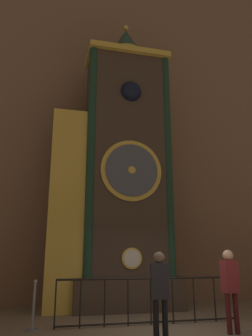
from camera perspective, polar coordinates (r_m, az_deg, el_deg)
cathedral_back_wall at (r=13.65m, az=-1.06°, el=11.00°), size 24.00×0.32×15.18m
clock_tower at (r=11.00m, az=-1.69°, el=-0.87°), size 4.19×1.81×10.18m
railing_fence at (r=8.56m, az=4.34°, el=-21.66°), size 4.57×0.05×1.08m
visitor_near at (r=6.72m, az=5.90°, el=-19.94°), size 0.38×0.29×1.66m
visitor_far at (r=7.87m, az=17.65°, el=-18.36°), size 0.37×0.27×1.72m
stanchion_post at (r=8.19m, az=-15.87°, el=-23.21°), size 0.28×0.28×1.07m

